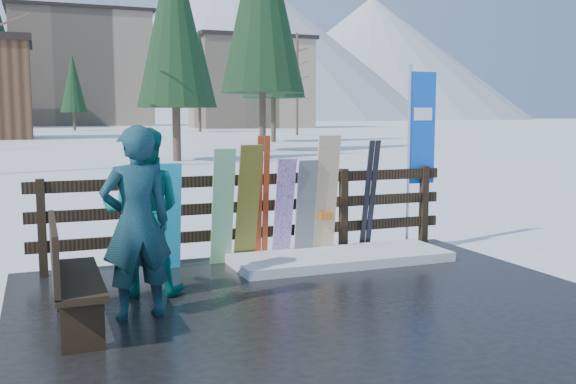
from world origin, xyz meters
name	(u,v)px	position (x,y,z in m)	size (l,w,h in m)	color
ground	(323,312)	(0.00, 0.00, 0.00)	(700.00, 700.00, 0.00)	white
deck	(323,308)	(0.00, 0.00, 0.04)	(6.00, 5.00, 0.08)	black
fence	(254,209)	(0.00, 2.20, 0.74)	(5.60, 0.10, 1.15)	black
snow_patch	(341,258)	(0.98, 1.60, 0.14)	(2.81, 1.00, 0.12)	white
bench	(68,273)	(-2.40, 0.10, 0.60)	(0.41, 1.50, 0.97)	black
snowboard_0	(170,217)	(-1.15, 1.98, 0.74)	(0.27, 0.03, 1.33)	#23BFED
snowboard_1	(223,207)	(-0.48, 1.98, 0.82)	(0.27, 0.03, 1.50)	white
snowboard_2	(248,204)	(-0.16, 1.98, 0.84)	(0.28, 0.03, 1.56)	gold
snowboard_3	(284,209)	(0.33, 1.98, 0.75)	(0.25, 0.03, 1.36)	silver
snowboard_4	(306,209)	(0.64, 1.98, 0.73)	(0.26, 0.03, 1.32)	black
snowboard_5	(326,196)	(0.93, 1.98, 0.89)	(0.31, 0.03, 1.64)	silver
ski_pair_a	(263,199)	(0.07, 2.05, 0.89)	(0.16, 0.16, 1.63)	#A13313
ski_pair_b	(370,196)	(1.62, 2.05, 0.85)	(0.17, 0.29, 1.55)	black
rental_flag	(419,135)	(2.52, 2.25, 1.69)	(0.45, 0.04, 2.60)	silver
person_front	(136,223)	(-1.79, 0.23, 0.98)	(0.65, 0.43, 1.79)	#1A514D
person_back	(143,211)	(-1.61, 1.05, 0.96)	(0.85, 0.67, 1.76)	#0A6A62
resort_buildings	(57,71)	(1.03, 115.41, 9.81)	(73.00, 87.60, 22.60)	tan
trees	(121,66)	(4.10, 49.74, 6.07)	(42.05, 68.87, 13.34)	#382B1E
mountains	(15,12)	(-10.50, 328.41, 50.20)	(520.00, 260.00, 120.00)	white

